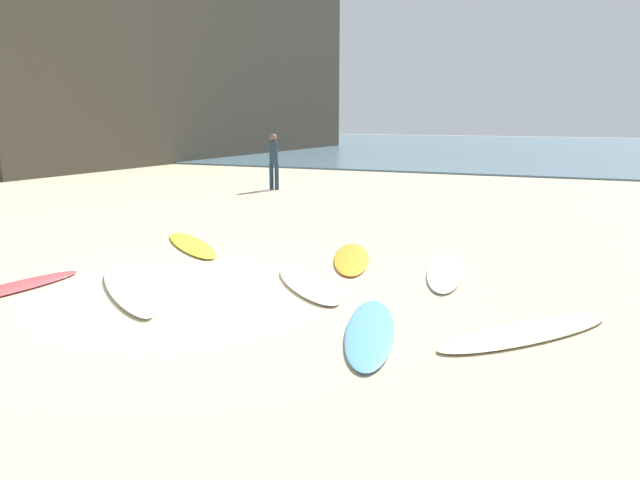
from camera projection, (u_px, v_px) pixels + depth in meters
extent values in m
plane|color=#C6B28E|center=(175.00, 293.00, 7.82)|extent=(120.00, 120.00, 0.00)
cube|color=slate|center=(471.00, 147.00, 41.70)|extent=(120.00, 40.00, 0.08)
cube|color=#3D382D|center=(70.00, 65.00, 36.67)|extent=(29.97, 29.95, 11.14)
ellipsoid|color=white|center=(128.00, 291.00, 7.81)|extent=(2.25, 1.96, 0.08)
ellipsoid|color=silver|center=(445.00, 271.00, 8.82)|extent=(0.82, 2.43, 0.07)
ellipsoid|color=orange|center=(352.00, 258.00, 9.58)|extent=(1.20, 2.28, 0.07)
ellipsoid|color=yellow|center=(192.00, 245.00, 10.58)|extent=(2.22, 2.01, 0.07)
ellipsoid|color=#569BD6|center=(370.00, 331.00, 6.38)|extent=(1.03, 2.23, 0.07)
ellipsoid|color=#D54E53|center=(12.00, 288.00, 7.98)|extent=(0.92, 2.11, 0.07)
ellipsoid|color=beige|center=(526.00, 332.00, 6.35)|extent=(2.11, 2.19, 0.06)
ellipsoid|color=white|center=(308.00, 284.00, 8.12)|extent=(1.78, 1.89, 0.07)
cylinder|color=#1E3342|center=(271.00, 176.00, 18.43)|extent=(0.14, 0.14, 0.87)
cylinder|color=#1E3342|center=(277.00, 177.00, 18.34)|extent=(0.14, 0.14, 0.87)
cylinder|color=#1E3342|center=(274.00, 152.00, 18.21)|extent=(0.30, 0.30, 0.72)
sphere|color=brown|center=(273.00, 137.00, 18.10)|extent=(0.24, 0.24, 0.24)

